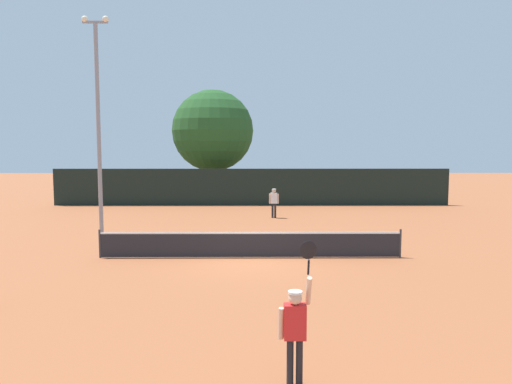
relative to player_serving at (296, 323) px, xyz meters
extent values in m
plane|color=#9E5633|center=(-0.83, 9.63, -1.11)|extent=(120.00, 120.00, 0.00)
cube|color=#232328|center=(-0.83, 9.63, -0.63)|extent=(11.27, 0.03, 0.91)
cube|color=white|center=(-0.83, 9.63, -0.18)|extent=(11.27, 0.04, 0.06)
cylinder|color=#333338|center=(-6.47, 9.63, -0.57)|extent=(0.08, 0.08, 1.07)
cylinder|color=#333338|center=(4.81, 9.63, -0.57)|extent=(0.08, 0.08, 1.07)
cube|color=black|center=(-0.83, 25.95, 0.21)|extent=(28.26, 0.12, 2.62)
cube|color=red|center=(-0.01, -0.01, 0.03)|extent=(0.38, 0.22, 0.61)
sphere|color=beige|center=(-0.01, -0.01, 0.44)|extent=(0.23, 0.23, 0.23)
cylinder|color=white|center=(-0.01, -0.01, 0.54)|extent=(0.25, 0.25, 0.04)
cylinder|color=black|center=(-0.09, -0.01, -0.69)|extent=(0.12, 0.12, 0.83)
cylinder|color=black|center=(0.07, -0.01, -0.69)|extent=(0.12, 0.12, 0.83)
cylinder|color=beige|center=(-0.25, -0.01, 0.00)|extent=(0.09, 0.18, 0.58)
cylinder|color=beige|center=(0.23, 0.07, 0.54)|extent=(0.09, 0.32, 0.56)
cylinder|color=black|center=(0.23, 0.13, 0.94)|extent=(0.04, 0.11, 0.28)
ellipsoid|color=black|center=(0.23, 0.19, 1.23)|extent=(0.30, 0.13, 0.36)
cube|color=white|center=(0.50, 19.80, 0.06)|extent=(0.38, 0.22, 0.63)
sphere|color=beige|center=(0.50, 19.80, 0.48)|extent=(0.24, 0.24, 0.24)
cylinder|color=white|center=(0.50, 19.80, 0.58)|extent=(0.25, 0.25, 0.04)
cylinder|color=black|center=(0.42, 19.80, -0.68)|extent=(0.12, 0.12, 0.85)
cylinder|color=black|center=(0.58, 19.80, -0.68)|extent=(0.12, 0.12, 0.85)
cylinder|color=beige|center=(0.26, 19.80, 0.02)|extent=(0.09, 0.18, 0.60)
cylinder|color=beige|center=(0.74, 19.80, 0.02)|extent=(0.09, 0.16, 0.60)
sphere|color=#CCE033|center=(-0.02, 10.55, -1.07)|extent=(0.07, 0.07, 0.07)
cylinder|color=gray|center=(-7.56, 13.25, 3.63)|extent=(0.18, 0.18, 9.47)
cube|color=gray|center=(-7.56, 13.25, 8.42)|extent=(1.10, 0.10, 0.10)
sphere|color=#F2EDCC|center=(-8.01, 13.25, 8.55)|extent=(0.28, 0.28, 0.28)
sphere|color=#F2EDCC|center=(-7.11, 13.25, 8.55)|extent=(0.28, 0.28, 0.28)
cylinder|color=brown|center=(-3.96, 30.47, 0.41)|extent=(0.56, 0.56, 3.04)
sphere|color=#235123|center=(-3.96, 30.47, 4.37)|extent=(6.50, 6.50, 6.50)
cube|color=white|center=(-8.38, 31.25, -0.51)|extent=(2.24, 4.34, 0.90)
cube|color=#2D333D|center=(-8.38, 30.95, 0.26)|extent=(1.88, 2.33, 0.64)
cylinder|color=black|center=(-9.23, 32.65, -0.81)|extent=(0.22, 0.60, 0.60)
cylinder|color=black|center=(-7.53, 32.65, -0.81)|extent=(0.22, 0.60, 0.60)
cylinder|color=black|center=(-9.23, 29.85, -0.81)|extent=(0.22, 0.60, 0.60)
cylinder|color=black|center=(-7.53, 29.85, -0.81)|extent=(0.22, 0.60, 0.60)
camera|label=1|loc=(-0.73, -7.93, 3.00)|focal=33.37mm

